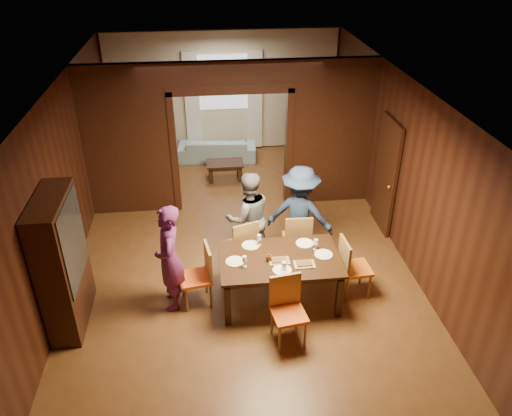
{
  "coord_description": "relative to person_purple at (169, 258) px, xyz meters",
  "views": [
    {
      "loc": [
        -0.52,
        -7.23,
        5.05
      ],
      "look_at": [
        0.24,
        -0.4,
        1.05
      ],
      "focal_mm": 35.0,
      "sensor_mm": 36.0,
      "label": 1
    }
  ],
  "objects": [
    {
      "name": "hutch",
      "position": [
        -1.42,
        -0.17,
        0.16
      ],
      "size": [
        0.4,
        1.2,
        2.0
      ],
      "primitive_type": "cube",
      "color": "black",
      "rests_on": "floor"
    },
    {
      "name": "person_grey",
      "position": [
        1.24,
        1.03,
        -0.03
      ],
      "size": [
        0.89,
        0.76,
        1.62
      ],
      "primitive_type": "imported",
      "rotation": [
        0.0,
        0.0,
        3.34
      ],
      "color": "slate",
      "rests_on": "floor"
    },
    {
      "name": "chair_far_l",
      "position": [
        1.09,
        0.78,
        -0.35
      ],
      "size": [
        0.56,
        0.56,
        0.97
      ],
      "primitive_type": null,
      "rotation": [
        0.0,
        0.0,
        3.47
      ],
      "color": "orange",
      "rests_on": "floor"
    },
    {
      "name": "plate_far_r",
      "position": [
        2.03,
        0.27,
        -0.07
      ],
      "size": [
        0.27,
        0.27,
        0.01
      ],
      "primitive_type": "cylinder",
      "color": "white",
      "rests_on": "dining_table"
    },
    {
      "name": "curtain_left",
      "position": [
        0.36,
        5.73,
        0.41
      ],
      "size": [
        0.35,
        0.06,
        2.4
      ],
      "primitive_type": "cube",
      "color": "white",
      "rests_on": "back_wall"
    },
    {
      "name": "condiment_jar",
      "position": [
        1.43,
        -0.11,
        -0.02
      ],
      "size": [
        0.08,
        0.08,
        0.11
      ],
      "primitive_type": null,
      "color": "#452510",
      "rests_on": "dining_table"
    },
    {
      "name": "wineglass_left",
      "position": [
        1.06,
        -0.21,
        0.01
      ],
      "size": [
        0.08,
        0.08,
        0.18
      ],
      "primitive_type": null,
      "color": "white",
      "rests_on": "dining_table"
    },
    {
      "name": "serving_bowl",
      "position": [
        1.71,
        0.02,
        -0.04
      ],
      "size": [
        0.3,
        0.3,
        0.07
      ],
      "primitive_type": "imported",
      "color": "black",
      "rests_on": "dining_table"
    },
    {
      "name": "chair_near",
      "position": [
        1.59,
        -0.93,
        -0.35
      ],
      "size": [
        0.5,
        0.5,
        0.97
      ],
      "primitive_type": null,
      "rotation": [
        0.0,
        0.0,
        0.15
      ],
      "color": "#E65615",
      "rests_on": "floor"
    },
    {
      "name": "plate_right",
      "position": [
        2.25,
        -0.05,
        -0.07
      ],
      "size": [
        0.27,
        0.27,
        0.01
      ],
      "primitive_type": "cylinder",
      "color": "white",
      "rests_on": "dining_table"
    },
    {
      "name": "plate_left",
      "position": [
        0.94,
        -0.08,
        -0.07
      ],
      "size": [
        0.27,
        0.27,
        0.01
      ],
      "primitive_type": "cylinder",
      "color": "silver",
      "rests_on": "dining_table"
    },
    {
      "name": "room_walls",
      "position": [
        1.11,
        3.21,
        0.67
      ],
      "size": [
        5.52,
        9.01,
        2.9
      ],
      "color": "black",
      "rests_on": "floor"
    },
    {
      "name": "wineglass_right",
      "position": [
        2.16,
        0.1,
        0.01
      ],
      "size": [
        0.08,
        0.08,
        0.18
      ],
      "primitive_type": null,
      "color": "white",
      "rests_on": "dining_table"
    },
    {
      "name": "curtain_right",
      "position": [
        1.86,
        5.73,
        0.41
      ],
      "size": [
        0.35,
        0.06,
        2.4
      ],
      "primitive_type": "cube",
      "color": "white",
      "rests_on": "back_wall"
    },
    {
      "name": "chair_far_r",
      "position": [
        2.02,
        0.86,
        -0.35
      ],
      "size": [
        0.46,
        0.46,
        0.97
      ],
      "primitive_type": null,
      "rotation": [
        0.0,
        0.0,
        3.09
      ],
      "color": "orange",
      "rests_on": "floor"
    },
    {
      "name": "plate_far_l",
      "position": [
        1.2,
        0.3,
        -0.07
      ],
      "size": [
        0.27,
        0.27,
        0.01
      ],
      "primitive_type": "cylinder",
      "color": "silver",
      "rests_on": "dining_table"
    },
    {
      "name": "door_right",
      "position": [
        3.81,
        1.83,
        0.21
      ],
      "size": [
        0.06,
        0.9,
        2.1
      ],
      "primitive_type": "cube",
      "color": "black",
      "rests_on": "floor"
    },
    {
      "name": "wineglass_far",
      "position": [
        1.33,
        0.31,
        0.01
      ],
      "size": [
        0.08,
        0.08,
        0.18
      ],
      "primitive_type": null,
      "color": "white",
      "rests_on": "dining_table"
    },
    {
      "name": "plate_near",
      "position": [
        1.58,
        -0.36,
        -0.07
      ],
      "size": [
        0.27,
        0.27,
        0.01
      ],
      "primitive_type": "cylinder",
      "color": "silver",
      "rests_on": "dining_table"
    },
    {
      "name": "dining_table",
      "position": [
        1.59,
        -0.06,
        -0.46
      ],
      "size": [
        1.77,
        1.1,
        0.76
      ],
      "primitive_type": "cube",
      "color": "black",
      "rests_on": "floor"
    },
    {
      "name": "ceiling",
      "position": [
        1.11,
        1.33,
        2.06
      ],
      "size": [
        5.5,
        9.0,
        0.02
      ],
      "primitive_type": "cube",
      "color": "silver",
      "rests_on": "room_walls"
    },
    {
      "name": "person_navy",
      "position": [
        2.08,
        0.96,
        0.02
      ],
      "size": [
        1.26,
        1.01,
        1.71
      ],
      "primitive_type": "imported",
      "rotation": [
        0.0,
        0.0,
        2.75
      ],
      "color": "#1B2743",
      "rests_on": "floor"
    },
    {
      "name": "window_far",
      "position": [
        1.11,
        5.77,
        0.86
      ],
      "size": [
        1.2,
        0.03,
        1.3
      ],
      "primitive_type": "cube",
      "color": "silver",
      "rests_on": "back_wall"
    },
    {
      "name": "chair_right",
      "position": [
        2.77,
        -0.04,
        -0.35
      ],
      "size": [
        0.47,
        0.47,
        0.97
      ],
      "primitive_type": null,
      "rotation": [
        0.0,
        0.0,
        1.65
      ],
      "color": "orange",
      "rests_on": "floor"
    },
    {
      "name": "tumbler",
      "position": [
        1.61,
        -0.36,
        -0.01
      ],
      "size": [
        0.07,
        0.07,
        0.14
      ],
      "primitive_type": "cylinder",
      "color": "silver",
      "rests_on": "dining_table"
    },
    {
      "name": "platter_b",
      "position": [
        1.92,
        -0.26,
        -0.06
      ],
      "size": [
        0.3,
        0.2,
        0.04
      ],
      "primitive_type": "cube",
      "color": "gray",
      "rests_on": "dining_table"
    },
    {
      "name": "chair_left",
      "position": [
        0.35,
        0.0,
        -0.35
      ],
      "size": [
        0.51,
        0.51,
        0.97
      ],
      "primitive_type": null,
      "rotation": [
        0.0,
        0.0,
        -1.41
      ],
      "color": "#E65415",
      "rests_on": "floor"
    },
    {
      "name": "coffee_table",
      "position": [
        1.02,
        4.1,
        -0.64
      ],
      "size": [
        0.8,
        0.5,
        0.4
      ],
      "primitive_type": "cube",
      "color": "black",
      "rests_on": "floor"
    },
    {
      "name": "platter_a",
      "position": [
        1.57,
        -0.14,
        -0.06
      ],
      "size": [
        0.3,
        0.2,
        0.04
      ],
      "primitive_type": "cube",
      "color": "gray",
      "rests_on": "dining_table"
    },
    {
      "name": "floor",
      "position": [
        1.11,
        1.33,
        -0.84
      ],
      "size": [
        9.0,
        9.0,
        0.0
      ],
      "primitive_type": "plane",
      "color": "#573318",
      "rests_on": "ground"
    },
    {
      "name": "sofa",
      "position": [
        0.89,
        5.18,
        -0.57
      ],
      "size": [
        1.89,
        0.89,
        0.54
      ],
      "primitive_type": "imported",
      "rotation": [
        0.0,
        0.0,
        3.05
      ],
      "color": "#95B7C3",
      "rests_on": "floor"
    },
    {
      "name": "person_purple",
      "position": [
        0.0,
        0.0,
        0.0
      ],
      "size": [
        0.44,
        0.63,
        1.67
      ],
      "primitive_type": "imported",
      "rotation": [
        0.0,
        0.0,
        -1.51
      ],
      "color": "#5D2059",
      "rests_on": "floor"
    }
  ]
}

